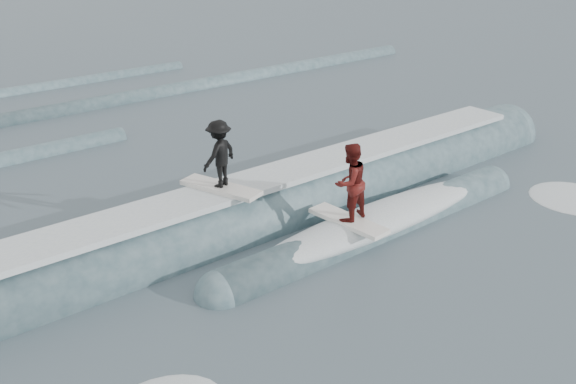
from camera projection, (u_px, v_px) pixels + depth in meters
ground at (458, 333)px, 11.67m from camera, size 160.00×160.00×0.00m
breaking_wave at (280, 220)px, 15.81m from camera, size 22.40×3.86×2.15m
surfer_black at (219, 157)px, 14.45m from camera, size 1.18×2.07×1.66m
surfer_red at (350, 186)px, 14.21m from camera, size 0.93×2.04×1.90m
whitewater at (548, 313)px, 12.22m from camera, size 15.88×6.80×0.10m
far_swells at (31, 122)px, 23.24m from camera, size 39.46×8.65×0.80m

